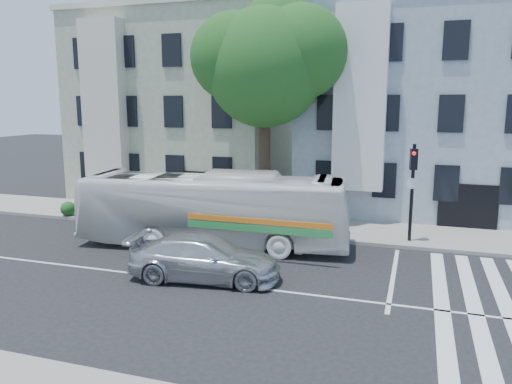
% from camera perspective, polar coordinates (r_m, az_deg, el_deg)
% --- Properties ---
extents(ground, '(120.00, 120.00, 0.00)m').
position_cam_1_polar(ground, '(17.23, -7.54, -9.98)').
color(ground, black).
rests_on(ground, ground).
extents(sidewalk_far, '(80.00, 4.00, 0.15)m').
position_cam_1_polar(sidewalk_far, '(24.34, 0.61, -3.64)').
color(sidewalk_far, gray).
rests_on(sidewalk_far, ground).
extents(building_left, '(12.00, 10.00, 11.00)m').
position_cam_1_polar(building_left, '(32.72, -7.51, 9.47)').
color(building_left, gray).
rests_on(building_left, ground).
extents(building_right, '(12.00, 10.00, 11.00)m').
position_cam_1_polar(building_right, '(29.53, 18.15, 8.96)').
color(building_right, '#85919E').
rests_on(building_right, ground).
extents(street_tree, '(7.30, 5.90, 11.10)m').
position_cam_1_polar(street_tree, '(24.37, 1.32, 14.76)').
color(street_tree, '#2D2116').
rests_on(street_tree, ground).
extents(bus, '(3.94, 11.40, 3.11)m').
position_cam_1_polar(bus, '(20.61, -4.94, -2.02)').
color(bus, white).
rests_on(bus, ground).
extents(sedan, '(2.72, 5.35, 1.49)m').
position_cam_1_polar(sedan, '(17.06, -5.90, -7.50)').
color(sedan, silver).
rests_on(sedan, ground).
extents(hedge, '(8.54, 1.40, 0.70)m').
position_cam_1_polar(hedge, '(25.02, -13.04, -2.52)').
color(hedge, '#1D5C1E').
rests_on(hedge, sidewalk_far).
extents(traffic_signal, '(0.43, 0.53, 4.24)m').
position_cam_1_polar(traffic_signal, '(21.51, 17.46, 1.26)').
color(traffic_signal, black).
rests_on(traffic_signal, ground).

